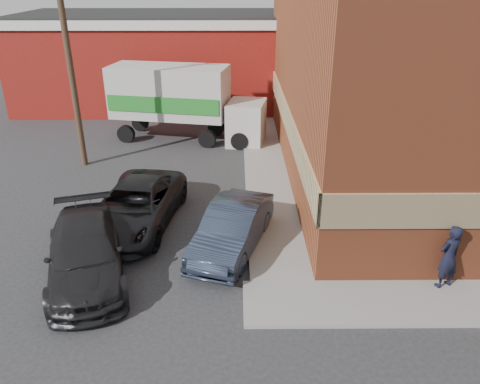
% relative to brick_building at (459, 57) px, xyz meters
% --- Properties ---
extents(ground, '(90.00, 90.00, 0.00)m').
position_rel_brick_building_xyz_m(ground, '(-8.50, -9.00, -4.68)').
color(ground, '#28282B').
rests_on(ground, ground).
extents(brick_building, '(14.25, 18.25, 9.36)m').
position_rel_brick_building_xyz_m(brick_building, '(0.00, 0.00, 0.00)').
color(brick_building, brown).
rests_on(brick_building, ground).
extents(sidewalk_west, '(1.80, 18.00, 0.12)m').
position_rel_brick_building_xyz_m(sidewalk_west, '(-7.90, 0.00, -4.62)').
color(sidewalk_west, gray).
rests_on(sidewalk_west, ground).
extents(warehouse, '(16.30, 8.30, 5.60)m').
position_rel_brick_building_xyz_m(warehouse, '(-14.50, 11.00, -1.87)').
color(warehouse, maroon).
rests_on(warehouse, ground).
extents(utility_pole, '(2.00, 0.26, 9.00)m').
position_rel_brick_building_xyz_m(utility_pole, '(-16.00, 0.00, 0.06)').
color(utility_pole, '#453122').
rests_on(utility_pole, ground).
extents(man, '(0.79, 0.67, 1.85)m').
position_rel_brick_building_xyz_m(man, '(-3.55, -9.25, -3.64)').
color(man, black).
rests_on(man, sidewalk_south).
extents(sedan, '(2.83, 4.66, 1.45)m').
position_rel_brick_building_xyz_m(sedan, '(-9.30, -7.12, -3.96)').
color(sedan, '#272F41').
rests_on(sedan, ground).
extents(suv_a, '(3.19, 5.61, 1.48)m').
position_rel_brick_building_xyz_m(suv_a, '(-12.57, -5.59, -3.94)').
color(suv_a, black).
rests_on(suv_a, ground).
extents(suv_b, '(3.39, 5.42, 1.46)m').
position_rel_brick_building_xyz_m(suv_b, '(-13.41, -8.50, -3.95)').
color(suv_b, black).
rests_on(suv_b, ground).
extents(box_truck, '(7.79, 3.62, 3.71)m').
position_rel_brick_building_xyz_m(box_truck, '(-11.79, 3.46, -2.55)').
color(box_truck, beige).
rests_on(box_truck, ground).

